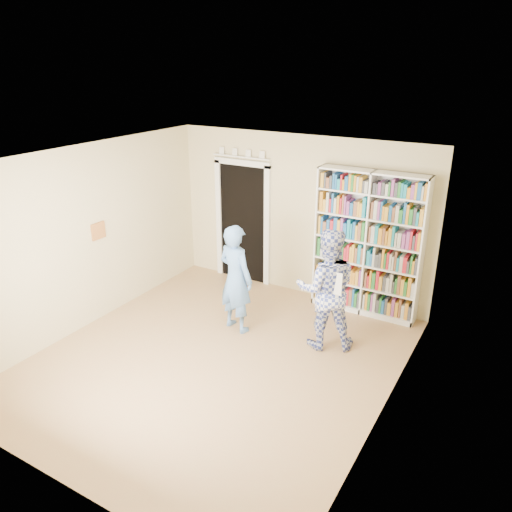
{
  "coord_description": "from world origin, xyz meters",
  "views": [
    {
      "loc": [
        3.36,
        -4.71,
        3.81
      ],
      "look_at": [
        0.09,
        0.9,
        1.22
      ],
      "focal_mm": 35.0,
      "sensor_mm": 36.0,
      "label": 1
    }
  ],
  "objects": [
    {
      "name": "floor",
      "position": [
        0.0,
        0.0,
        0.0
      ],
      "size": [
        5.0,
        5.0,
        0.0
      ],
      "primitive_type": "plane",
      "color": "#AA7B52",
      "rests_on": "ground"
    },
    {
      "name": "ceiling",
      "position": [
        0.0,
        0.0,
        2.7
      ],
      "size": [
        5.0,
        5.0,
        0.0
      ],
      "primitive_type": "plane",
      "rotation": [
        3.14,
        0.0,
        0.0
      ],
      "color": "white",
      "rests_on": "wall_back"
    },
    {
      "name": "wall_back",
      "position": [
        0.0,
        2.5,
        1.35
      ],
      "size": [
        4.5,
        0.0,
        4.5
      ],
      "primitive_type": "plane",
      "rotation": [
        1.57,
        0.0,
        0.0
      ],
      "color": "beige",
      "rests_on": "floor"
    },
    {
      "name": "wall_left",
      "position": [
        -2.25,
        0.0,
        1.35
      ],
      "size": [
        0.0,
        5.0,
        5.0
      ],
      "primitive_type": "plane",
      "rotation": [
        1.57,
        0.0,
        1.57
      ],
      "color": "beige",
      "rests_on": "floor"
    },
    {
      "name": "wall_right",
      "position": [
        2.25,
        0.0,
        1.35
      ],
      "size": [
        0.0,
        5.0,
        5.0
      ],
      "primitive_type": "plane",
      "rotation": [
        1.57,
        0.0,
        -1.57
      ],
      "color": "beige",
      "rests_on": "floor"
    },
    {
      "name": "bookshelf",
      "position": [
        1.24,
        2.34,
        1.15
      ],
      "size": [
        1.66,
        0.31,
        2.28
      ],
      "rotation": [
        0.0,
        0.0,
        -0.35
      ],
      "color": "white",
      "rests_on": "floor"
    },
    {
      "name": "doorway",
      "position": [
        -1.1,
        2.48,
        1.18
      ],
      "size": [
        1.1,
        0.08,
        2.43
      ],
      "color": "black",
      "rests_on": "floor"
    },
    {
      "name": "wall_art",
      "position": [
        -2.23,
        0.2,
        1.4
      ],
      "size": [
        0.03,
        0.25,
        0.25
      ],
      "primitive_type": "cube",
      "color": "brown",
      "rests_on": "wall_left"
    },
    {
      "name": "man_blue",
      "position": [
        -0.22,
        0.86,
        0.82
      ],
      "size": [
        0.67,
        0.51,
        1.64
      ],
      "primitive_type": "imported",
      "rotation": [
        0.0,
        0.0,
        2.92
      ],
      "color": "#5988C7",
      "rests_on": "floor"
    },
    {
      "name": "man_plaid",
      "position": [
        1.1,
        1.09,
        0.87
      ],
      "size": [
        1.05,
        0.97,
        1.74
      ],
      "primitive_type": "imported",
      "rotation": [
        0.0,
        0.0,
        3.61
      ],
      "color": "#32429B",
      "rests_on": "floor"
    },
    {
      "name": "paper_sheet",
      "position": [
        1.26,
        0.91,
        1.07
      ],
      "size": [
        0.22,
        0.01,
        0.32
      ],
      "primitive_type": "cube",
      "rotation": [
        0.0,
        0.0,
        0.01
      ],
      "color": "white",
      "rests_on": "man_plaid"
    }
  ]
}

